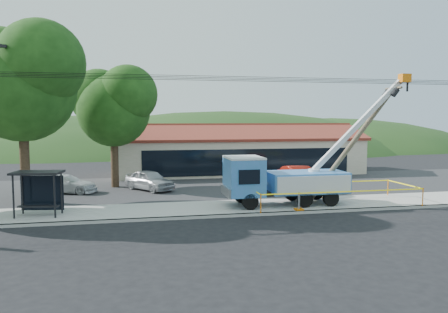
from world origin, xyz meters
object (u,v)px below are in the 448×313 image
object	(u,v)px
bus_shelter	(39,183)
car_white	(66,194)
car_silver	(150,191)
leaning_pole	(359,134)
car_red	(299,189)
utility_truck	(283,179)

from	to	relation	value
bus_shelter	car_white	xyz separation A→B (m)	(0.27, 7.14, -1.82)
car_white	car_silver	bearing A→B (deg)	-71.95
leaning_pole	car_red	xyz separation A→B (m)	(-1.54, 5.64, -4.21)
car_red	car_white	xyz separation A→B (m)	(-16.28, 1.14, 0.00)
leaning_pole	car_red	distance (m)	7.21
utility_truck	car_white	distance (m)	14.80
utility_truck	car_white	size ratio (longest dim) A/B	2.66
car_silver	utility_truck	bearing A→B (deg)	-79.14
bus_shelter	car_silver	distance (m)	9.44
leaning_pole	bus_shelter	size ratio (longest dim) A/B	2.94
leaning_pole	bus_shelter	xyz separation A→B (m)	(-18.09, -0.36, -2.39)
leaning_pole	car_white	world-z (taller)	leaning_pole
utility_truck	car_silver	world-z (taller)	utility_truck
car_silver	car_red	world-z (taller)	car_red
bus_shelter	car_silver	world-z (taller)	bus_shelter
car_white	leaning_pole	bearing A→B (deg)	-93.34
utility_truck	leaning_pole	world-z (taller)	utility_truck
utility_truck	car_red	distance (m)	6.94
car_silver	car_red	bearing A→B (deg)	-41.78
car_red	car_white	size ratio (longest dim) A/B	1.11
car_red	leaning_pole	bearing A→B (deg)	-78.31
bus_shelter	car_white	size ratio (longest dim) A/B	0.61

